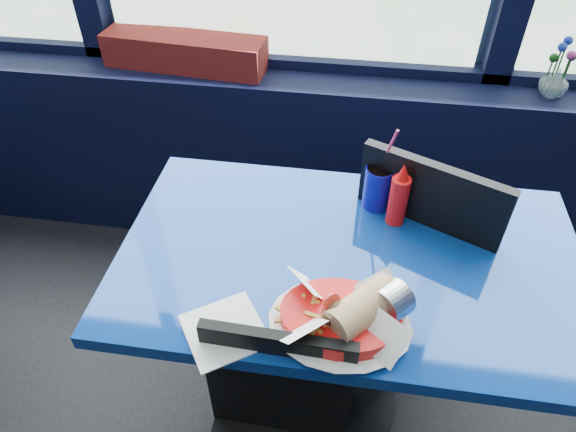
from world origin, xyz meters
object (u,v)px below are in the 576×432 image
object	(u,v)px
chair_near_back	(396,245)
soda_cup	(378,186)
food_basket	(343,316)
near_table	(345,299)
planter_box	(185,52)
flower_vase	(556,79)
ketchup_bottle	(399,197)

from	to	relation	value
chair_near_back	soda_cup	distance (m)	0.29
chair_near_back	food_basket	xyz separation A→B (m)	(-0.15, -0.50, 0.25)
food_basket	soda_cup	world-z (taller)	soda_cup
chair_near_back	food_basket	size ratio (longest dim) A/B	2.67
near_table	planter_box	world-z (taller)	planter_box
chair_near_back	food_basket	bearing A→B (deg)	97.92
chair_near_back	planter_box	bearing A→B (deg)	-10.88
near_table	flower_vase	distance (m)	1.12
planter_box	food_basket	bearing A→B (deg)	-52.67
chair_near_back	soda_cup	size ratio (longest dim) A/B	3.47
flower_vase	chair_near_back	bearing A→B (deg)	-131.26
chair_near_back	soda_cup	bearing A→B (deg)	57.52
near_table	soda_cup	size ratio (longest dim) A/B	4.41
planter_box	flower_vase	world-z (taller)	flower_vase
chair_near_back	soda_cup	xyz separation A→B (m)	(-0.09, -0.06, 0.28)
chair_near_back	ketchup_bottle	bearing A→B (deg)	99.19
planter_box	food_basket	distance (m)	1.31
soda_cup	chair_near_back	bearing A→B (deg)	32.57
near_table	ketchup_bottle	distance (m)	0.33
near_table	flower_vase	xyz separation A→B (m)	(0.66, 0.86, 0.30)
flower_vase	food_basket	distance (m)	1.28
chair_near_back	planter_box	xyz separation A→B (m)	(-0.85, 0.61, 0.32)
flower_vase	planter_box	bearing A→B (deg)	179.04
flower_vase	food_basket	world-z (taller)	flower_vase
ketchup_bottle	soda_cup	size ratio (longest dim) A/B	0.71
planter_box	soda_cup	xyz separation A→B (m)	(0.76, -0.67, -0.05)
near_table	soda_cup	distance (m)	0.33
ketchup_bottle	flower_vase	bearing A→B (deg)	52.12
planter_box	food_basket	size ratio (longest dim) A/B	1.78
chair_near_back	food_basket	distance (m)	0.57
near_table	food_basket	world-z (taller)	food_basket
near_table	flower_vase	size ratio (longest dim) A/B	5.65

